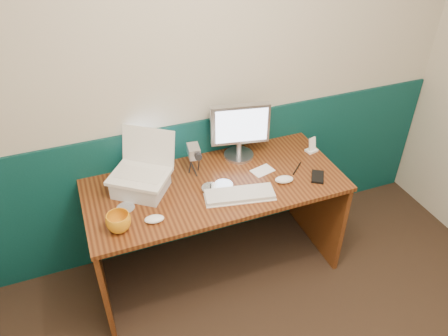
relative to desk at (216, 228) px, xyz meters
name	(u,v)px	position (x,y,z in m)	size (l,w,h in m)	color
back_wall	(209,83)	(0.10, 0.37, 0.88)	(3.50, 0.04, 2.50)	#B9B19C
wainscot	(212,179)	(0.10, 0.36, 0.12)	(3.48, 0.02, 1.00)	#072D30
desk	(216,228)	(0.00, 0.00, 0.00)	(1.60, 0.70, 0.75)	#3D190B
laptop_riser	(141,184)	(-0.44, 0.09, 0.43)	(0.29, 0.25, 0.10)	silver
laptop	(137,158)	(-0.44, 0.09, 0.61)	(0.33, 0.26, 0.28)	white
monitor	(239,132)	(0.25, 0.23, 0.57)	(0.38, 0.11, 0.38)	#B0B1B5
keyboard	(240,195)	(0.09, -0.17, 0.39)	(0.41, 0.14, 0.02)	silver
mouse_right	(284,179)	(0.40, -0.14, 0.39)	(0.12, 0.07, 0.04)	white
mouse_left	(154,219)	(-0.43, -0.20, 0.39)	(0.11, 0.07, 0.04)	white
mug	(119,222)	(-0.62, -0.20, 0.43)	(0.13, 0.13, 0.11)	orange
camcorder	(194,161)	(-0.09, 0.15, 0.47)	(0.08, 0.12, 0.18)	#BCBBC0
cd_spindle	(211,189)	(-0.05, -0.05, 0.39)	(0.11, 0.11, 0.02)	#ADB7BD
cd_loose_a	(126,208)	(-0.56, -0.03, 0.38)	(0.11, 0.11, 0.00)	silver
cd_loose_b	(223,184)	(0.04, -0.03, 0.38)	(0.12, 0.12, 0.00)	silver
pen	(297,168)	(0.55, -0.04, 0.38)	(0.01, 0.01, 0.14)	black
papers	(263,171)	(0.33, 0.02, 0.38)	(0.14, 0.09, 0.00)	white
dock	(311,150)	(0.74, 0.10, 0.38)	(0.08, 0.06, 0.01)	white
music_player	(312,144)	(0.74, 0.10, 0.44)	(0.05, 0.01, 0.09)	white
pda	(318,177)	(0.62, -0.17, 0.38)	(0.07, 0.13, 0.01)	black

